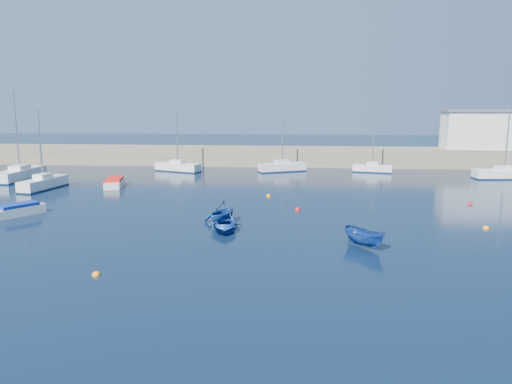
# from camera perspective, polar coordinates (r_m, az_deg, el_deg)

# --- Properties ---
(ground) EXTENTS (220.00, 220.00, 0.00)m
(ground) POSITION_cam_1_polar(r_m,az_deg,el_deg) (26.57, -6.07, -9.95)
(ground) COLOR black
(ground) RESTS_ON ground
(back_wall) EXTENTS (96.00, 4.50, 2.60)m
(back_wall) POSITION_cam_1_polar(r_m,az_deg,el_deg) (71.05, 0.67, 4.11)
(back_wall) COLOR #746D59
(back_wall) RESTS_ON ground
(harbor_office) EXTENTS (10.00, 4.00, 5.00)m
(harbor_office) POSITION_cam_1_polar(r_m,az_deg,el_deg) (74.97, 24.36, 6.43)
(harbor_office) COLOR silver
(harbor_office) RESTS_ON back_wall
(sailboat_3) EXTENTS (2.81, 6.35, 8.21)m
(sailboat_3) POSITION_cam_1_polar(r_m,az_deg,el_deg) (56.72, -23.13, 0.95)
(sailboat_3) COLOR silver
(sailboat_3) RESTS_ON ground
(sailboat_4) EXTENTS (2.70, 7.88, 10.13)m
(sailboat_4) POSITION_cam_1_polar(r_m,az_deg,el_deg) (64.63, -25.35, 1.89)
(sailboat_4) COLOR silver
(sailboat_4) RESTS_ON ground
(sailboat_5) EXTENTS (6.37, 3.87, 8.18)m
(sailboat_5) POSITION_cam_1_polar(r_m,az_deg,el_deg) (65.93, -8.92, 2.87)
(sailboat_5) COLOR silver
(sailboat_5) RESTS_ON ground
(sailboat_6) EXTENTS (6.33, 4.11, 8.16)m
(sailboat_6) POSITION_cam_1_polar(r_m,az_deg,el_deg) (65.13, 3.01, 2.88)
(sailboat_6) COLOR silver
(sailboat_6) RESTS_ON ground
(sailboat_7) EXTENTS (5.11, 2.36, 6.63)m
(sailboat_7) POSITION_cam_1_polar(r_m,az_deg,el_deg) (66.07, 13.15, 2.68)
(sailboat_7) COLOR silver
(sailboat_7) RESTS_ON ground
(sailboat_8) EXTENTS (7.12, 2.53, 9.11)m
(sailboat_8) POSITION_cam_1_polar(r_m,az_deg,el_deg) (65.94, 26.49, 1.89)
(sailboat_8) COLOR silver
(sailboat_8) RESTS_ON ground
(motorboat_1) EXTENTS (3.34, 4.05, 0.97)m
(motorboat_1) POSITION_cam_1_polar(r_m,az_deg,el_deg) (44.76, -25.49, -1.86)
(motorboat_1) COLOR silver
(motorboat_1) RESTS_ON ground
(motorboat_2) EXTENTS (2.46, 4.81, 0.95)m
(motorboat_2) POSITION_cam_1_polar(r_m,az_deg,el_deg) (55.94, -15.84, 1.07)
(motorboat_2) COLOR silver
(motorboat_2) RESTS_ON ground
(dinghy_center) EXTENTS (2.93, 3.79, 0.73)m
(dinghy_center) POSITION_cam_1_polar(r_m,az_deg,el_deg) (35.72, -3.64, -3.92)
(dinghy_center) COLOR navy
(dinghy_center) RESTS_ON ground
(dinghy_left) EXTENTS (3.92, 4.17, 1.76)m
(dinghy_left) POSITION_cam_1_polar(r_m,az_deg,el_deg) (37.78, -3.89, -2.31)
(dinghy_left) COLOR navy
(dinghy_left) RESTS_ON ground
(dinghy_right) EXTENTS (2.98, 3.19, 1.23)m
(dinghy_right) POSITION_cam_1_polar(r_m,az_deg,el_deg) (32.56, 12.30, -5.12)
(dinghy_right) COLOR navy
(dinghy_right) RESTS_ON ground
(buoy_0) EXTENTS (0.45, 0.45, 0.45)m
(buoy_0) POSITION_cam_1_polar(r_m,az_deg,el_deg) (28.38, -17.79, -9.05)
(buoy_0) COLOR orange
(buoy_0) RESTS_ON ground
(buoy_1) EXTENTS (0.48, 0.48, 0.48)m
(buoy_1) POSITION_cam_1_polar(r_m,az_deg,el_deg) (42.52, 4.81, -2.08)
(buoy_1) COLOR red
(buoy_1) RESTS_ON ground
(buoy_2) EXTENTS (0.46, 0.46, 0.46)m
(buoy_2) POSITION_cam_1_polar(r_m,az_deg,el_deg) (40.05, 24.78, -3.83)
(buoy_2) COLOR orange
(buoy_2) RESTS_ON ground
(buoy_3) EXTENTS (0.46, 0.46, 0.46)m
(buoy_3) POSITION_cam_1_polar(r_m,az_deg,el_deg) (48.47, 1.45, -0.48)
(buoy_3) COLOR orange
(buoy_3) RESTS_ON ground
(buoy_4) EXTENTS (0.47, 0.47, 0.47)m
(buoy_4) POSITION_cam_1_polar(r_m,az_deg,el_deg) (48.61, 23.25, -1.32)
(buoy_4) COLOR red
(buoy_4) RESTS_ON ground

